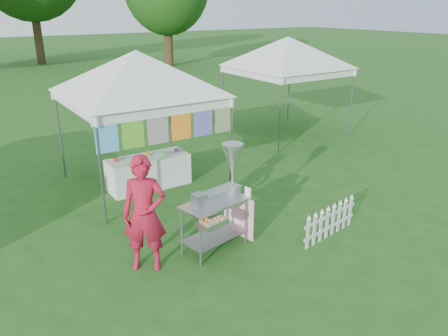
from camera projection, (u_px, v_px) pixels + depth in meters
ground at (230, 250)px, 7.36m from camera, size 120.00×120.00×0.00m
canopy_main at (136, 51)px, 9.04m from camera, size 4.24×4.24×3.45m
canopy_right at (288, 37)px, 13.06m from camera, size 4.24×4.24×3.45m
donut_cart at (223, 190)px, 7.16m from camera, size 1.27×1.06×1.74m
vendor at (144, 214)px, 6.56m from camera, size 0.80×0.73×1.84m
picket_fence at (330, 222)px, 7.69m from camera, size 1.43×0.23×0.56m
display_table at (149, 172)px, 9.81m from camera, size 1.80×0.70×0.71m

